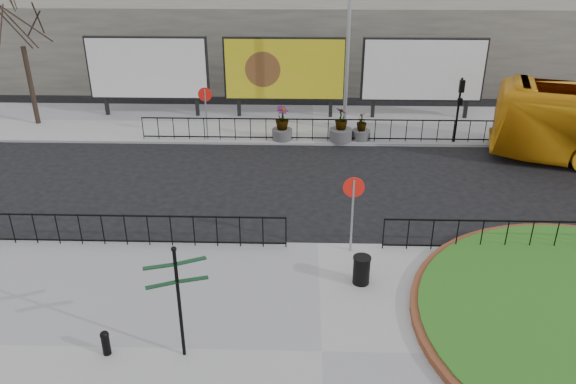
{
  "coord_description": "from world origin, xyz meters",
  "views": [
    {
      "loc": [
        -0.5,
        -15.36,
        9.25
      ],
      "look_at": [
        -0.96,
        0.55,
        1.64
      ],
      "focal_mm": 35.0,
      "sensor_mm": 36.0,
      "label": 1
    }
  ],
  "objects_px": {
    "billboard_mid": "(285,69)",
    "planter_a": "(282,126)",
    "planter_b": "(341,129)",
    "planter_c": "(361,130)",
    "litter_bin": "(361,270)",
    "fingerpost_sign": "(178,292)",
    "bollard": "(105,342)",
    "lamp_post": "(349,31)"
  },
  "relations": [
    {
      "from": "litter_bin",
      "to": "planter_a",
      "type": "bearing_deg",
      "value": 102.94
    },
    {
      "from": "planter_a",
      "to": "planter_b",
      "type": "bearing_deg",
      "value": -1.64
    },
    {
      "from": "billboard_mid",
      "to": "lamp_post",
      "type": "relative_size",
      "value": 0.67
    },
    {
      "from": "litter_bin",
      "to": "bollard",
      "type": "bearing_deg",
      "value": -153.63
    },
    {
      "from": "planter_b",
      "to": "planter_c",
      "type": "xyz_separation_m",
      "value": [
        0.97,
        0.19,
        -0.08
      ]
    },
    {
      "from": "planter_c",
      "to": "litter_bin",
      "type": "bearing_deg",
      "value": -95.03
    },
    {
      "from": "fingerpost_sign",
      "to": "planter_c",
      "type": "distance_m",
      "value": 15.79
    },
    {
      "from": "planter_b",
      "to": "lamp_post",
      "type": "bearing_deg",
      "value": 80.19
    },
    {
      "from": "billboard_mid",
      "to": "fingerpost_sign",
      "type": "relative_size",
      "value": 2.11
    },
    {
      "from": "fingerpost_sign",
      "to": "bollard",
      "type": "height_order",
      "value": "fingerpost_sign"
    },
    {
      "from": "bollard",
      "to": "planter_a",
      "type": "bearing_deg",
      "value": 76.42
    },
    {
      "from": "planter_a",
      "to": "fingerpost_sign",
      "type": "bearing_deg",
      "value": -96.75
    },
    {
      "from": "planter_a",
      "to": "planter_b",
      "type": "relative_size",
      "value": 1.0
    },
    {
      "from": "fingerpost_sign",
      "to": "planter_a",
      "type": "bearing_deg",
      "value": 66.69
    },
    {
      "from": "litter_bin",
      "to": "planter_b",
      "type": "xyz_separation_m",
      "value": [
        0.06,
        11.54,
        0.14
      ]
    },
    {
      "from": "litter_bin",
      "to": "planter_c",
      "type": "relative_size",
      "value": 0.64
    },
    {
      "from": "planter_a",
      "to": "planter_c",
      "type": "relative_size",
      "value": 1.21
    },
    {
      "from": "planter_a",
      "to": "billboard_mid",
      "type": "bearing_deg",
      "value": 90.0
    },
    {
      "from": "billboard_mid",
      "to": "lamp_post",
      "type": "xyz_separation_m",
      "value": [
        3.01,
        -1.97,
        2.23
      ]
    },
    {
      "from": "planter_a",
      "to": "planter_c",
      "type": "height_order",
      "value": "planter_a"
    },
    {
      "from": "billboard_mid",
      "to": "lamp_post",
      "type": "distance_m",
      "value": 4.23
    },
    {
      "from": "lamp_post",
      "to": "fingerpost_sign",
      "type": "bearing_deg",
      "value": -106.33
    },
    {
      "from": "billboard_mid",
      "to": "planter_c",
      "type": "height_order",
      "value": "billboard_mid"
    },
    {
      "from": "billboard_mid",
      "to": "planter_a",
      "type": "relative_size",
      "value": 3.9
    },
    {
      "from": "bollard",
      "to": "billboard_mid",
      "type": "bearing_deg",
      "value": 78.96
    },
    {
      "from": "lamp_post",
      "to": "litter_bin",
      "type": "height_order",
      "value": "lamp_post"
    },
    {
      "from": "fingerpost_sign",
      "to": "bollard",
      "type": "relative_size",
      "value": 4.49
    },
    {
      "from": "fingerpost_sign",
      "to": "planter_a",
      "type": "height_order",
      "value": "fingerpost_sign"
    },
    {
      "from": "fingerpost_sign",
      "to": "planter_c",
      "type": "height_order",
      "value": "fingerpost_sign"
    },
    {
      "from": "planter_c",
      "to": "billboard_mid",
      "type": "bearing_deg",
      "value": 137.55
    },
    {
      "from": "billboard_mid",
      "to": "planter_b",
      "type": "distance_m",
      "value": 4.89
    },
    {
      "from": "planter_b",
      "to": "planter_c",
      "type": "bearing_deg",
      "value": 10.92
    },
    {
      "from": "bollard",
      "to": "planter_a",
      "type": "height_order",
      "value": "planter_a"
    },
    {
      "from": "litter_bin",
      "to": "planter_b",
      "type": "relative_size",
      "value": 0.53
    },
    {
      "from": "fingerpost_sign",
      "to": "planter_c",
      "type": "relative_size",
      "value": 2.23
    },
    {
      "from": "bollard",
      "to": "lamp_post",
      "type": "bearing_deg",
      "value": 67.99
    },
    {
      "from": "planter_a",
      "to": "planter_c",
      "type": "xyz_separation_m",
      "value": [
        3.7,
        0.11,
        -0.15
      ]
    },
    {
      "from": "fingerpost_sign",
      "to": "planter_b",
      "type": "distance_m",
      "value": 15.3
    },
    {
      "from": "fingerpost_sign",
      "to": "planter_b",
      "type": "relative_size",
      "value": 1.85
    },
    {
      "from": "planter_b",
      "to": "planter_c",
      "type": "distance_m",
      "value": 0.99
    },
    {
      "from": "bollard",
      "to": "planter_a",
      "type": "relative_size",
      "value": 0.41
    },
    {
      "from": "bollard",
      "to": "planter_c",
      "type": "distance_m",
      "value": 16.49
    }
  ]
}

